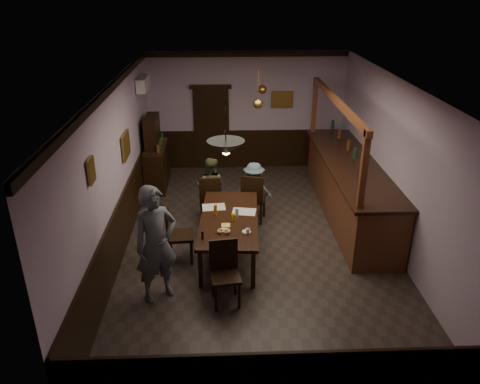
{
  "coord_description": "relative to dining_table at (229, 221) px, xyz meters",
  "views": [
    {
      "loc": [
        -0.63,
        -7.72,
        4.56
      ],
      "look_at": [
        -0.33,
        -0.21,
        1.15
      ],
      "focal_mm": 35.0,
      "sensor_mm": 36.0,
      "label": 1
    }
  ],
  "objects": [
    {
      "name": "chair_far_right",
      "position": [
        0.51,
        1.24,
        -0.11
      ],
      "size": [
        0.56,
        0.56,
        1.05
      ],
      "rotation": [
        0.0,
        0.0,
        2.88
      ],
      "color": "black",
      "rests_on": "ground"
    },
    {
      "name": "coffee_cup",
      "position": [
        0.3,
        -0.58,
        0.11
      ],
      "size": [
        0.08,
        0.08,
        0.07
      ],
      "primitive_type": "imported",
      "rotation": [
        0.0,
        0.0,
        -0.06
      ],
      "color": "white",
      "rests_on": "saucer"
    },
    {
      "name": "dining_table",
      "position": [
        0.0,
        0.0,
        0.0
      ],
      "size": [
        1.13,
        2.26,
        0.75
      ],
      "rotation": [
        0.0,
        0.0,
        -0.06
      ],
      "color": "black",
      "rests_on": "ground"
    },
    {
      "name": "soda_can",
      "position": [
        0.07,
        -0.11,
        0.12
      ],
      "size": [
        0.07,
        0.07,
        0.12
      ],
      "primitive_type": "cylinder",
      "color": "yellow",
      "rests_on": "dining_table"
    },
    {
      "name": "sideboard",
      "position": [
        -1.68,
        3.19,
        0.01
      ],
      "size": [
        0.47,
        1.31,
        1.73
      ],
      "color": "black",
      "rests_on": "ground"
    },
    {
      "name": "pendant_brass_mid",
      "position": [
        0.63,
        1.96,
        1.61
      ],
      "size": [
        0.2,
        0.2,
        0.81
      ],
      "color": "#BF8C3F",
      "rests_on": "ground"
    },
    {
      "name": "ac_unit",
      "position": [
        -1.85,
        3.31,
        1.76
      ],
      "size": [
        0.2,
        0.85,
        0.3
      ],
      "color": "white",
      "rests_on": "ground"
    },
    {
      "name": "room",
      "position": [
        0.53,
        0.41,
        0.81
      ],
      "size": [
        5.01,
        8.01,
        3.01
      ],
      "color": "#2D2621",
      "rests_on": "ground"
    },
    {
      "name": "person_seated_right",
      "position": [
        0.54,
        1.52,
        -0.09
      ],
      "size": [
        0.81,
        0.52,
        1.19
      ],
      "primitive_type": "imported",
      "rotation": [
        0.0,
        0.0,
        3.04
      ],
      "color": "slate",
      "rests_on": "ground"
    },
    {
      "name": "pepper_mill",
      "position": [
        -0.44,
        -0.72,
        0.13
      ],
      "size": [
        0.04,
        0.04,
        0.14
      ],
      "primitive_type": "cylinder",
      "color": "black",
      "rests_on": "dining_table"
    },
    {
      "name": "picture_left_large",
      "position": [
        -1.93,
        1.21,
        1.01
      ],
      "size": [
        0.04,
        0.62,
        0.48
      ],
      "color": "olive",
      "rests_on": "ground"
    },
    {
      "name": "person_standing",
      "position": [
        -1.12,
        -1.19,
        0.25
      ],
      "size": [
        0.82,
        0.74,
        1.88
      ],
      "primitive_type": "imported",
      "rotation": [
        0.0,
        0.0,
        0.56
      ],
      "color": "slate",
      "rests_on": "ground"
    },
    {
      "name": "newspaper_left",
      "position": [
        -0.28,
        0.42,
        0.07
      ],
      "size": [
        0.44,
        0.33,
        0.01
      ],
      "primitive_type": "cube",
      "rotation": [
        0.0,
        0.0,
        0.08
      ],
      "color": "silver",
      "rests_on": "dining_table"
    },
    {
      "name": "pastry_ring_a",
      "position": [
        -0.15,
        -0.55,
        0.1
      ],
      "size": [
        0.13,
        0.13,
        0.04
      ],
      "primitive_type": "torus",
      "color": "#C68C47",
      "rests_on": "pastry_plate"
    },
    {
      "name": "door_back",
      "position": [
        -0.37,
        4.36,
        0.36
      ],
      "size": [
        0.9,
        0.06,
        2.1
      ],
      "primitive_type": "cube",
      "color": "black",
      "rests_on": "ground"
    },
    {
      "name": "pastry_ring_b",
      "position": [
        -0.06,
        -0.56,
        0.1
      ],
      "size": [
        0.13,
        0.13,
        0.04
      ],
      "primitive_type": "torus",
      "color": "#C68C47",
      "rests_on": "pastry_plate"
    },
    {
      "name": "person_seated_left",
      "position": [
        -0.36,
        1.57,
        -0.04
      ],
      "size": [
        0.73,
        0.63,
        1.29
      ],
      "primitive_type": "imported",
      "rotation": [
        0.0,
        0.0,
        2.89
      ],
      "color": "#484E2E",
      "rests_on": "ground"
    },
    {
      "name": "beer_glass",
      "position": [
        -0.24,
        0.11,
        0.16
      ],
      "size": [
        0.06,
        0.06,
        0.2
      ],
      "primitive_type": "cylinder",
      "color": "#BF721E",
      "rests_on": "dining_table"
    },
    {
      "name": "picture_left_small",
      "position": [
        -1.93,
        -1.19,
        1.46
      ],
      "size": [
        0.04,
        0.28,
        0.36
      ],
      "color": "olive",
      "rests_on": "ground"
    },
    {
      "name": "picture_back",
      "position": [
        1.43,
        4.37,
        1.11
      ],
      "size": [
        0.55,
        0.04,
        0.42
      ],
      "color": "olive",
      "rests_on": "ground"
    },
    {
      "name": "bar_counter",
      "position": [
        2.52,
        1.47,
        -0.05
      ],
      "size": [
        1.04,
        4.47,
        2.5
      ],
      "color": "#512415",
      "rests_on": "ground"
    },
    {
      "name": "chair_side",
      "position": [
        -0.95,
        -0.16,
        -0.11
      ],
      "size": [
        0.48,
        0.48,
        1.05
      ],
      "rotation": [
        0.0,
        0.0,
        1.64
      ],
      "color": "black",
      "rests_on": "ground"
    },
    {
      "name": "pendant_brass_far",
      "position": [
        0.83,
        3.26,
        1.61
      ],
      "size": [
        0.2,
        0.2,
        0.81
      ],
      "color": "#BF8C3F",
      "rests_on": "ground"
    },
    {
      "name": "water_glass",
      "position": [
        0.14,
        0.06,
        0.14
      ],
      "size": [
        0.06,
        0.06,
        0.15
      ],
      "primitive_type": "cylinder",
      "color": "silver",
      "rests_on": "dining_table"
    },
    {
      "name": "chair_far_left",
      "position": [
        -0.36,
        1.29,
        -0.13
      ],
      "size": [
        0.47,
        0.47,
        1.01
      ],
      "rotation": [
        0.0,
        0.0,
        3.22
      ],
      "color": "black",
      "rests_on": "ground"
    },
    {
      "name": "napkin",
      "position": [
        -0.06,
        -0.28,
        0.07
      ],
      "size": [
        0.16,
        0.16,
        0.0
      ],
      "primitive_type": "cube",
      "rotation": [
        0.0,
        0.0,
        -0.06
      ],
      "color": "#E4CF54",
      "rests_on": "dining_table"
    },
    {
      "name": "chair_near",
      "position": [
        -0.09,
        -1.32,
        -0.13
      ],
      "size": [
        0.49,
        0.49,
        1.01
      ],
      "rotation": [
        0.0,
        0.0,
        0.14
      ],
      "color": "black",
      "rests_on": "ground"
    },
    {
      "name": "saucer",
      "position": [
        0.28,
        -0.53,
        0.07
      ],
      "size": [
        0.15,
        0.15,
        0.01
      ],
      "primitive_type": "cylinder",
      "color": "white",
      "rests_on": "dining_table"
    },
    {
      "name": "newspaper_right",
      "position": [
        0.27,
        0.21,
        0.07
      ],
      "size": [
        0.46,
        0.36,
        0.01
      ],
      "primitive_type": "cube",
      "rotation": [
        0.0,
        0.0,
        -0.16
      ],
      "color": "silver",
      "rests_on": "dining_table"
    },
    {
      "name": "pastry_plate",
      "position": [
        -0.1,
        -0.5,
        0.07
      ],
      "size": [
        0.22,
        0.22,
        0.01
      ],
      "primitive_type": "cylinder",
      "color": "white",
      "rests_on": "dining_table"
    },
    {
      "name": "pendant_iron",
      "position": [
        -0.05,
        -0.8,
        1.63
      ],
      "size": [
        0.56,
        0.56,
        0.79
      ],
      "color": "black",
      "rests_on": "ground"
    }
  ]
}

